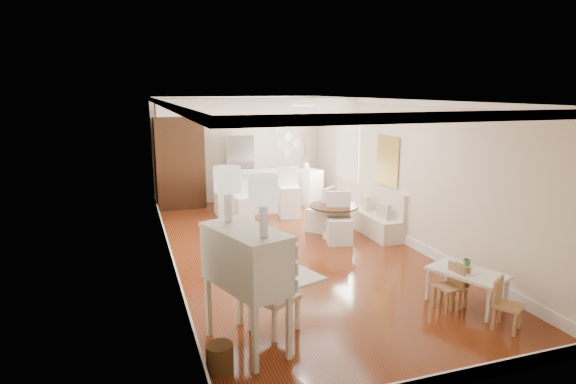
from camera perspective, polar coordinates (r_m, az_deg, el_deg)
room at (r=8.99m, az=0.25°, el=5.66°), size 9.00×9.04×2.82m
secretary_bureau at (r=5.69m, az=-4.96°, el=-11.39°), size 1.46×1.47×1.46m
gustavian_armchair at (r=6.15m, az=-1.66°, el=-12.20°), size 0.72×0.72×0.93m
wicker_basket at (r=5.55m, az=-8.11°, el=-18.85°), size 0.33×0.33×0.30m
kids_table at (r=7.33m, az=20.35°, el=-10.63°), size 0.95×1.16×0.50m
kids_chair_a at (r=7.13m, az=18.47°, el=-10.58°), size 0.34×0.34×0.64m
kids_chair_b at (r=7.24m, az=19.08°, el=-10.42°), size 0.30×0.30×0.60m
kids_chair_c at (r=6.80m, az=24.65°, el=-12.09°), size 0.44×0.44×0.67m
banquette at (r=10.21m, az=10.35°, el=-2.28°), size 0.52×1.60×0.98m
dining_table at (r=9.89m, az=5.45°, el=-3.49°), size 1.10×1.10×0.68m
slip_chair_near at (r=9.52m, az=6.15°, el=-3.13°), size 0.60×0.61×1.00m
slip_chair_far at (r=10.30m, az=3.83°, el=-2.00°), size 0.66×0.66×0.97m
breakfast_counter at (r=11.87m, az=-3.81°, el=0.05°), size 2.05×0.65×1.03m
bar_stool_left at (r=10.96m, az=-5.30°, el=-1.22°), size 0.43×0.43×0.94m
bar_stool_right at (r=11.35m, az=0.14°, el=-0.12°), size 0.53×0.53×1.17m
pantry_cabinet at (r=12.51m, az=-12.70°, el=3.36°), size 1.20×0.60×2.30m
fridge at (r=12.85m, az=-4.18°, el=2.72°), size 0.75×0.65×1.80m
sideboard at (r=12.69m, az=2.04°, el=0.68°), size 0.69×1.08×0.95m
pencil_cup at (r=7.47m, az=20.43°, el=-7.80°), size 0.14×0.14×0.08m
branch_vase at (r=12.64m, az=2.12°, el=3.30°), size 0.23×0.23×0.20m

